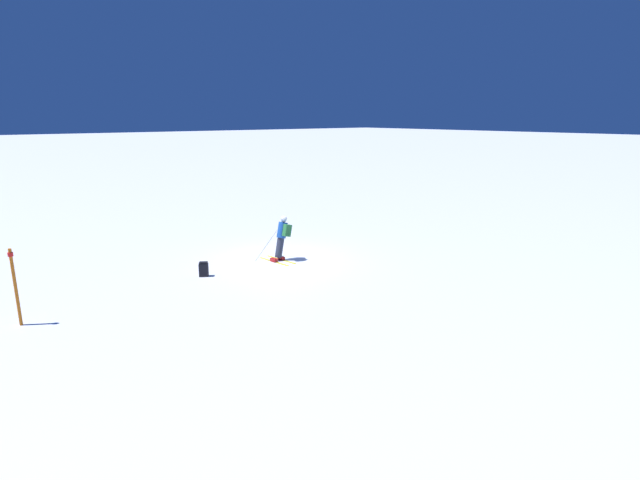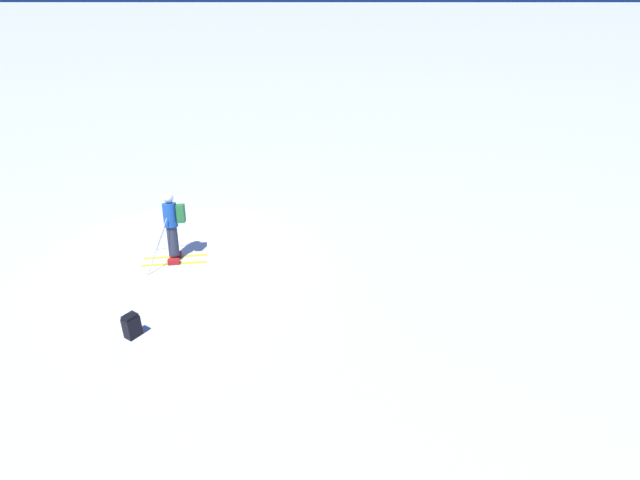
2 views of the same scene
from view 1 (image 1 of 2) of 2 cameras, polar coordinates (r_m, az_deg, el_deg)
ground_plane at (r=18.80m, az=-4.60°, el=-2.32°), size 300.00×300.00×0.00m
skier at (r=18.62m, az=-4.38°, el=0.47°), size 1.28×1.63×1.70m
spare_backpack at (r=17.29m, az=-13.15°, el=-3.28°), size 0.37×0.35×0.50m
trail_marker at (r=14.90m, az=-31.50°, el=-4.30°), size 0.13×0.13×2.06m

